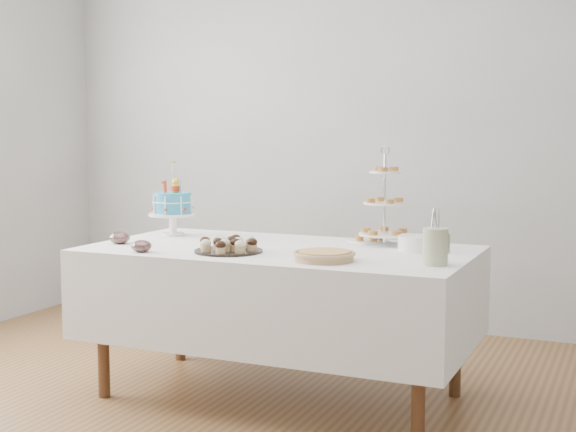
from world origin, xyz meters
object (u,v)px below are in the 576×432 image
at_px(table, 280,292).
at_px(jam_bowl_a, 141,246).
at_px(plate_stack, 417,243).
at_px(utensil_pitcher, 435,245).
at_px(pie, 324,255).
at_px(cupcake_tray, 228,245).
at_px(pastry_plate, 369,239).
at_px(birthday_cake, 173,216).
at_px(tiered_stand, 385,204).
at_px(jam_bowl_b, 120,238).

xyz_separation_m(table, jam_bowl_a, (-0.56, -0.40, 0.26)).
relative_size(table, plate_stack, 10.07).
bearing_deg(utensil_pitcher, plate_stack, 100.69).
bearing_deg(pie, cupcake_tray, 174.12).
bearing_deg(pastry_plate, jam_bowl_a, -138.26).
xyz_separation_m(birthday_cake, jam_bowl_a, (0.20, -0.60, -0.08)).
relative_size(table, tiered_stand, 3.75).
xyz_separation_m(birthday_cake, utensil_pitcher, (1.59, -0.40, -0.02)).
distance_m(cupcake_tray, utensil_pitcher, 1.01).
bearing_deg(pie, plate_stack, 56.62).
xyz_separation_m(birthday_cake, pie, (1.11, -0.49, -0.09)).
relative_size(jam_bowl_a, jam_bowl_b, 0.93).
xyz_separation_m(pie, utensil_pitcher, (0.49, 0.09, 0.06)).
xyz_separation_m(table, tiered_stand, (0.45, 0.31, 0.44)).
bearing_deg(cupcake_tray, table, 54.29).
bearing_deg(table, utensil_pitcher, -13.24).
bearing_deg(table, jam_bowl_a, -144.35).
height_order(table, utensil_pitcher, utensil_pitcher).
bearing_deg(plate_stack, tiered_stand, 147.43).
bearing_deg(table, plate_stack, 15.28).
height_order(birthday_cake, pastry_plate, birthday_cake).
xyz_separation_m(birthday_cake, plate_stack, (1.41, -0.02, -0.08)).
height_order(pastry_plate, jam_bowl_a, jam_bowl_a).
bearing_deg(jam_bowl_b, pie, -4.20).
bearing_deg(birthday_cake, utensil_pitcher, -25.21).
bearing_deg(cupcake_tray, jam_bowl_b, 177.12).
height_order(birthday_cake, jam_bowl_b, birthday_cake).
bearing_deg(birthday_cake, cupcake_tray, -47.66).
bearing_deg(pastry_plate, jam_bowl_b, -152.85).
height_order(tiered_stand, jam_bowl_a, tiered_stand).
xyz_separation_m(jam_bowl_a, jam_bowl_b, (-0.27, 0.20, 0.00)).
distance_m(birthday_cake, jam_bowl_b, 0.42).
distance_m(birthday_cake, cupcake_tray, 0.73).
xyz_separation_m(table, pie, (0.35, -0.29, 0.25)).
bearing_deg(tiered_stand, pastry_plate, 142.31).
xyz_separation_m(birthday_cake, cupcake_tray, (0.59, -0.43, -0.08)).
relative_size(birthday_cake, jam_bowl_a, 4.12).
bearing_deg(birthday_cake, pastry_plate, -0.84).
distance_m(table, tiered_stand, 0.70).
height_order(pie, jam_bowl_a, jam_bowl_a).
height_order(table, jam_bowl_a, jam_bowl_a).
bearing_deg(jam_bowl_b, cupcake_tray, -2.88).
bearing_deg(jam_bowl_a, table, 35.65).
xyz_separation_m(tiered_stand, jam_bowl_b, (-1.28, -0.51, -0.18)).
relative_size(pie, jam_bowl_a, 2.82).
distance_m(birthday_cake, pie, 1.21).
relative_size(pie, utensil_pitcher, 1.14).
bearing_deg(cupcake_tray, utensil_pitcher, 1.97).
xyz_separation_m(cupcake_tray, pastry_plate, (0.51, 0.63, -0.02)).
bearing_deg(pie, utensil_pitcher, 10.27).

